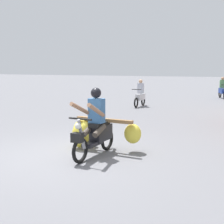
{
  "coord_description": "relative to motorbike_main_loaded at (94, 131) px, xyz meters",
  "views": [
    {
      "loc": [
        3.83,
        -6.0,
        2.05
      ],
      "look_at": [
        0.64,
        1.28,
        0.9
      ],
      "focal_mm": 50.4,
      "sensor_mm": 36.0,
      "label": 1
    }
  ],
  "objects": [
    {
      "name": "motorbike_distant_ahead_left",
      "position": [
        -1.74,
        8.74,
        0.06
      ],
      "size": [
        0.5,
        1.62,
        1.4
      ],
      "color": "black",
      "rests_on": "ground"
    },
    {
      "name": "ground_plane",
      "position": [
        -0.42,
        -0.67,
        -0.51
      ],
      "size": [
        120.0,
        120.0,
        0.0
      ],
      "primitive_type": "plane",
      "color": "slate"
    },
    {
      "name": "motorbike_main_loaded",
      "position": [
        0.0,
        0.0,
        0.0
      ],
      "size": [
        1.84,
        1.83,
        1.58
      ],
      "color": "black",
      "rests_on": "ground"
    },
    {
      "name": "motorbike_distant_ahead_right",
      "position": [
        1.81,
        14.72,
        0.06
      ],
      "size": [
        0.73,
        1.55,
        1.4
      ],
      "color": "black",
      "rests_on": "ground"
    }
  ]
}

